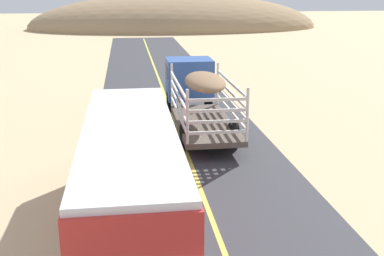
% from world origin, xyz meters
% --- Properties ---
extents(livestock_truck, '(2.53, 9.70, 3.02)m').
position_xyz_m(livestock_truck, '(1.06, 18.56, 1.79)').
color(livestock_truck, '#3359A5').
rests_on(livestock_truck, road_surface).
extents(bus, '(2.54, 10.00, 3.21)m').
position_xyz_m(bus, '(-2.40, 6.79, 1.75)').
color(bus, red).
rests_on(bus, road_surface).
extents(distant_hill, '(46.82, 24.03, 10.92)m').
position_xyz_m(distant_hill, '(5.72, 74.54, 0.00)').
color(distant_hill, '#997C5A').
rests_on(distant_hill, ground).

